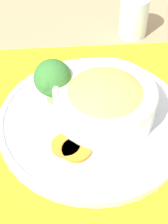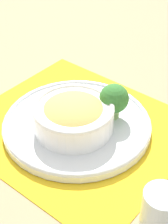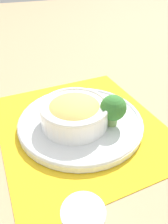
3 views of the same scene
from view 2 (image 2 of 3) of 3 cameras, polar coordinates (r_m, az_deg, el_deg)
ground_plane at (r=0.84m, az=-1.08°, el=-2.57°), size 4.00×4.00×0.00m
placemat at (r=0.84m, az=-1.08°, el=-2.47°), size 0.48×0.44×0.00m
plate at (r=0.83m, az=-1.09°, el=-1.77°), size 0.33×0.33×0.02m
bowl at (r=0.79m, az=-1.61°, el=-0.47°), size 0.17×0.17×0.07m
broccoli_floret at (r=0.82m, az=4.58°, el=2.02°), size 0.07×0.07×0.08m
carrot_slice_near at (r=0.89m, az=-1.96°, el=1.79°), size 0.05×0.05×0.01m
carrot_slice_middle at (r=0.88m, az=-3.18°, el=1.55°), size 0.05×0.05×0.01m
water_glass at (r=0.64m, az=11.42°, el=-15.04°), size 0.06×0.06×0.09m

